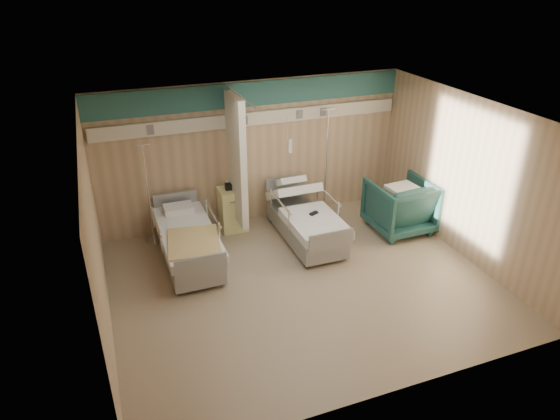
% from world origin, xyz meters
% --- Properties ---
extents(ground, '(6.00, 5.00, 0.00)m').
position_xyz_m(ground, '(0.00, 0.00, 0.00)').
color(ground, gray).
rests_on(ground, ground).
extents(room_walls, '(6.04, 5.04, 2.82)m').
position_xyz_m(room_walls, '(-0.03, 0.25, 1.86)').
color(room_walls, tan).
rests_on(room_walls, ground).
extents(bed_right, '(1.00, 2.16, 0.63)m').
position_xyz_m(bed_right, '(0.60, 1.30, 0.32)').
color(bed_right, white).
rests_on(bed_right, ground).
extents(bed_left, '(1.00, 2.16, 0.63)m').
position_xyz_m(bed_left, '(-1.60, 1.30, 0.32)').
color(bed_left, white).
rests_on(bed_left, ground).
extents(bedside_cabinet, '(0.50, 0.48, 0.85)m').
position_xyz_m(bedside_cabinet, '(-0.55, 2.20, 0.42)').
color(bedside_cabinet, '#F6F399').
rests_on(bedside_cabinet, ground).
extents(visitor_armchair, '(1.10, 1.14, 1.02)m').
position_xyz_m(visitor_armchair, '(2.45, 1.04, 0.51)').
color(visitor_armchair, '#1D4844').
rests_on(visitor_armchair, ground).
extents(waffle_blanket, '(0.59, 0.53, 0.06)m').
position_xyz_m(waffle_blanket, '(2.49, 1.05, 1.05)').
color(waffle_blanket, silver).
rests_on(waffle_blanket, visitor_armchair).
extents(iv_stand_right, '(0.40, 0.40, 2.22)m').
position_xyz_m(iv_stand_right, '(1.40, 2.19, 0.45)').
color(iv_stand_right, silver).
rests_on(iv_stand_right, ground).
extents(iv_stand_left, '(0.34, 0.34, 1.91)m').
position_xyz_m(iv_stand_left, '(-2.08, 2.26, 0.39)').
color(iv_stand_left, silver).
rests_on(iv_stand_left, ground).
extents(call_remote, '(0.18, 0.14, 0.04)m').
position_xyz_m(call_remote, '(0.66, 1.09, 0.65)').
color(call_remote, black).
rests_on(call_remote, bed_right).
extents(tan_blanket, '(0.96, 1.14, 0.04)m').
position_xyz_m(tan_blanket, '(-1.58, 0.84, 0.65)').
color(tan_blanket, tan).
rests_on(tan_blanket, bed_left).
extents(toiletry_bag, '(0.22, 0.15, 0.11)m').
position_xyz_m(toiletry_bag, '(-0.57, 2.21, 0.91)').
color(toiletry_bag, black).
rests_on(toiletry_bag, bedside_cabinet).
extents(white_cup, '(0.09, 0.09, 0.12)m').
position_xyz_m(white_cup, '(-0.59, 2.33, 0.91)').
color(white_cup, white).
rests_on(white_cup, bedside_cabinet).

